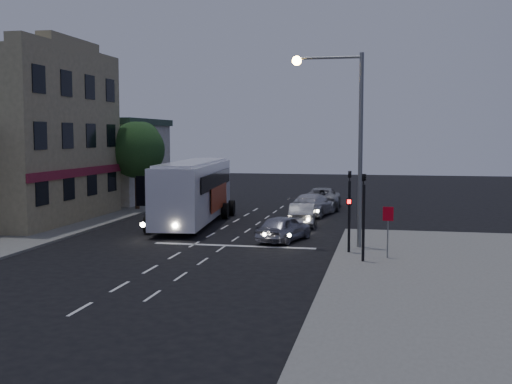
% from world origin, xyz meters
% --- Properties ---
extents(ground, '(120.00, 120.00, 0.00)m').
position_xyz_m(ground, '(0.00, 0.00, 0.00)').
color(ground, black).
extents(sidewalk_near, '(12.00, 24.00, 0.12)m').
position_xyz_m(sidewalk_near, '(13.00, -4.00, 0.06)').
color(sidewalk_near, slate).
rests_on(sidewalk_near, ground).
extents(sidewalk_far, '(12.00, 50.00, 0.12)m').
position_xyz_m(sidewalk_far, '(-13.00, 8.00, 0.06)').
color(sidewalk_far, slate).
rests_on(sidewalk_far, ground).
extents(road_markings, '(8.00, 30.55, 0.01)m').
position_xyz_m(road_markings, '(1.29, 3.31, 0.00)').
color(road_markings, silver).
rests_on(road_markings, ground).
extents(tour_bus, '(3.75, 12.53, 3.79)m').
position_xyz_m(tour_bus, '(-2.16, 9.09, 2.05)').
color(tour_bus, silver).
rests_on(tour_bus, ground).
extents(car_suv, '(2.66, 4.24, 1.35)m').
position_xyz_m(car_suv, '(4.16, 3.80, 0.67)').
color(car_suv, gray).
rests_on(car_suv, ground).
extents(car_sedan_a, '(1.77, 4.22, 1.36)m').
position_xyz_m(car_sedan_a, '(4.37, 9.51, 0.68)').
color(car_sedan_a, '#ACACAC').
rests_on(car_sedan_a, ground).
extents(car_sedan_b, '(2.96, 5.44, 1.50)m').
position_xyz_m(car_sedan_b, '(4.45, 14.33, 0.75)').
color(car_sedan_b, silver).
rests_on(car_sedan_b, ground).
extents(car_sedan_c, '(2.71, 5.57, 1.53)m').
position_xyz_m(car_sedan_c, '(4.62, 18.98, 0.76)').
color(car_sedan_c, '#A1A1A1').
rests_on(car_sedan_c, ground).
extents(traffic_signal_main, '(0.25, 0.35, 4.10)m').
position_xyz_m(traffic_signal_main, '(7.60, 0.78, 2.42)').
color(traffic_signal_main, black).
rests_on(traffic_signal_main, sidewalk_near).
extents(traffic_signal_side, '(0.18, 0.15, 4.10)m').
position_xyz_m(traffic_signal_side, '(8.30, -1.20, 2.42)').
color(traffic_signal_side, black).
rests_on(traffic_signal_side, sidewalk_near).
extents(regulatory_sign, '(0.45, 0.12, 2.20)m').
position_xyz_m(regulatory_sign, '(9.30, -0.24, 1.60)').
color(regulatory_sign, slate).
rests_on(regulatory_sign, sidewalk_near).
extents(streetlight, '(3.32, 0.44, 9.00)m').
position_xyz_m(streetlight, '(7.34, 2.20, 5.73)').
color(streetlight, slate).
rests_on(streetlight, sidewalk_near).
extents(main_building, '(10.12, 12.00, 11.00)m').
position_xyz_m(main_building, '(-13.96, 8.00, 5.16)').
color(main_building, '#7F7757').
rests_on(main_building, sidewalk_far).
extents(low_building_north, '(9.40, 9.40, 6.50)m').
position_xyz_m(low_building_north, '(-13.50, 20.00, 3.39)').
color(low_building_north, '#B0A595').
rests_on(low_building_north, sidewalk_far).
extents(street_tree, '(4.00, 4.00, 6.20)m').
position_xyz_m(street_tree, '(-8.21, 15.02, 4.50)').
color(street_tree, black).
rests_on(street_tree, sidewalk_far).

